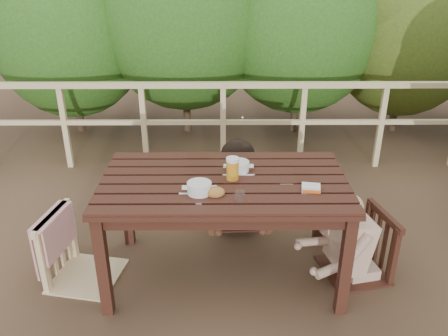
{
  "coord_description": "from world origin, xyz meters",
  "views": [
    {
      "loc": [
        -0.02,
        -2.96,
        2.33
      ],
      "look_at": [
        0.0,
        0.05,
        0.9
      ],
      "focal_mm": 37.08,
      "sensor_mm": 36.0,
      "label": 1
    }
  ],
  "objects_px": {
    "beer_glass": "(233,170)",
    "woman": "(236,155)",
    "diner_right": "(366,208)",
    "bread_roll": "(215,192)",
    "chair_right": "(360,219)",
    "soup_far": "(239,167)",
    "soup_near": "(199,189)",
    "butter_tub": "(311,189)",
    "table": "(224,229)",
    "chair_left": "(79,221)",
    "tumbler": "(239,197)",
    "chair_far": "(236,170)"
  },
  "relations": [
    {
      "from": "beer_glass",
      "to": "woman",
      "type": "bearing_deg",
      "value": 86.27
    },
    {
      "from": "diner_right",
      "to": "bread_roll",
      "type": "bearing_deg",
      "value": 90.39
    },
    {
      "from": "chair_right",
      "to": "soup_far",
      "type": "xyz_separation_m",
      "value": [
        -0.92,
        0.12,
        0.38
      ]
    },
    {
      "from": "soup_near",
      "to": "butter_tub",
      "type": "relative_size",
      "value": 2.22
    },
    {
      "from": "bread_roll",
      "to": "beer_glass",
      "type": "height_order",
      "value": "beer_glass"
    },
    {
      "from": "table",
      "to": "diner_right",
      "type": "distance_m",
      "value": 1.07
    },
    {
      "from": "soup_near",
      "to": "bread_roll",
      "type": "xyz_separation_m",
      "value": [
        0.11,
        -0.03,
        -0.01
      ]
    },
    {
      "from": "bread_roll",
      "to": "woman",
      "type": "bearing_deg",
      "value": 80.78
    },
    {
      "from": "chair_left",
      "to": "tumbler",
      "type": "xyz_separation_m",
      "value": [
        1.17,
        -0.27,
        0.35
      ]
    },
    {
      "from": "tumbler",
      "to": "chair_far",
      "type": "bearing_deg",
      "value": 89.16
    },
    {
      "from": "woman",
      "to": "tumbler",
      "type": "bearing_deg",
      "value": 86.99
    },
    {
      "from": "soup_near",
      "to": "beer_glass",
      "type": "height_order",
      "value": "beer_glass"
    },
    {
      "from": "chair_right",
      "to": "diner_right",
      "type": "xyz_separation_m",
      "value": [
        0.03,
        0.0,
        0.1
      ]
    },
    {
      "from": "chair_left",
      "to": "chair_right",
      "type": "relative_size",
      "value": 1.06
    },
    {
      "from": "table",
      "to": "diner_right",
      "type": "height_order",
      "value": "diner_right"
    },
    {
      "from": "chair_far",
      "to": "beer_glass",
      "type": "relative_size",
      "value": 5.68
    },
    {
      "from": "chair_right",
      "to": "butter_tub",
      "type": "distance_m",
      "value": 0.6
    },
    {
      "from": "diner_right",
      "to": "beer_glass",
      "type": "relative_size",
      "value": 6.4
    },
    {
      "from": "tumbler",
      "to": "butter_tub",
      "type": "bearing_deg",
      "value": 16.1
    },
    {
      "from": "woman",
      "to": "butter_tub",
      "type": "xyz_separation_m",
      "value": [
        0.48,
        -1.01,
        0.19
      ]
    },
    {
      "from": "chair_left",
      "to": "bread_roll",
      "type": "bearing_deg",
      "value": -90.09
    },
    {
      "from": "chair_right",
      "to": "tumbler",
      "type": "distance_m",
      "value": 1.06
    },
    {
      "from": "chair_left",
      "to": "tumbler",
      "type": "distance_m",
      "value": 1.25
    },
    {
      "from": "chair_right",
      "to": "beer_glass",
      "type": "relative_size",
      "value": 5.34
    },
    {
      "from": "chair_right",
      "to": "chair_far",
      "type": "bearing_deg",
      "value": -143.81
    },
    {
      "from": "chair_far",
      "to": "chair_right",
      "type": "xyz_separation_m",
      "value": [
        0.91,
        -0.8,
        -0.03
      ]
    },
    {
      "from": "butter_tub",
      "to": "beer_glass",
      "type": "bearing_deg",
      "value": 171.58
    },
    {
      "from": "chair_right",
      "to": "diner_right",
      "type": "relative_size",
      "value": 0.83
    },
    {
      "from": "chair_right",
      "to": "soup_near",
      "type": "distance_m",
      "value": 1.28
    },
    {
      "from": "chair_right",
      "to": "beer_glass",
      "type": "xyz_separation_m",
      "value": [
        -0.97,
        -0.02,
        0.43
      ]
    },
    {
      "from": "diner_right",
      "to": "soup_far",
      "type": "distance_m",
      "value": 1.0
    },
    {
      "from": "soup_far",
      "to": "tumbler",
      "type": "relative_size",
      "value": 3.22
    },
    {
      "from": "chair_left",
      "to": "beer_glass",
      "type": "relative_size",
      "value": 5.67
    },
    {
      "from": "chair_far",
      "to": "woman",
      "type": "distance_m",
      "value": 0.15
    },
    {
      "from": "tumbler",
      "to": "diner_right",
      "type": "bearing_deg",
      "value": 19.12
    },
    {
      "from": "chair_right",
      "to": "butter_tub",
      "type": "bearing_deg",
      "value": -78.93
    },
    {
      "from": "diner_right",
      "to": "woman",
      "type": "bearing_deg",
      "value": 36.41
    },
    {
      "from": "woman",
      "to": "soup_near",
      "type": "height_order",
      "value": "woman"
    },
    {
      "from": "chair_left",
      "to": "soup_near",
      "type": "relative_size",
      "value": 3.65
    },
    {
      "from": "chair_right",
      "to": "bread_roll",
      "type": "height_order",
      "value": "chair_right"
    },
    {
      "from": "soup_near",
      "to": "beer_glass",
      "type": "distance_m",
      "value": 0.31
    },
    {
      "from": "table",
      "to": "soup_near",
      "type": "distance_m",
      "value": 0.53
    },
    {
      "from": "soup_far",
      "to": "tumbler",
      "type": "distance_m",
      "value": 0.46
    },
    {
      "from": "chair_far",
      "to": "soup_near",
      "type": "xyz_separation_m",
      "value": [
        -0.28,
        -1.03,
        0.35
      ]
    },
    {
      "from": "table",
      "to": "bread_roll",
      "type": "xyz_separation_m",
      "value": [
        -0.06,
        -0.24,
        0.45
      ]
    },
    {
      "from": "chair_left",
      "to": "soup_far",
      "type": "xyz_separation_m",
      "value": [
        1.18,
        0.19,
        0.35
      ]
    },
    {
      "from": "chair_left",
      "to": "chair_right",
      "type": "bearing_deg",
      "value": -77.53
    },
    {
      "from": "tumbler",
      "to": "butter_tub",
      "type": "distance_m",
      "value": 0.51
    },
    {
      "from": "diner_right",
      "to": "bread_roll",
      "type": "xyz_separation_m",
      "value": [
        -1.12,
        -0.26,
        0.28
      ]
    },
    {
      "from": "soup_far",
      "to": "woman",
      "type": "bearing_deg",
      "value": 89.44
    }
  ]
}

